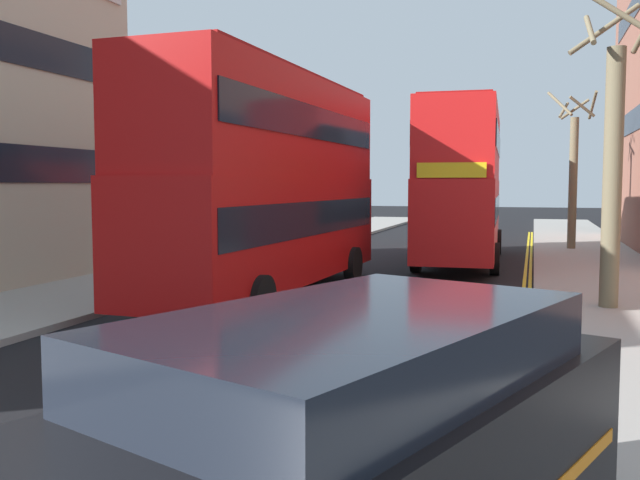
{
  "coord_description": "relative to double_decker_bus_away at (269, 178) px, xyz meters",
  "views": [
    {
      "loc": [
        4.44,
        -1.82,
        2.87
      ],
      "look_at": [
        0.5,
        11.0,
        1.8
      ],
      "focal_mm": 39.0,
      "sensor_mm": 36.0,
      "label": 1
    }
  ],
  "objects": [
    {
      "name": "sidewalk_right",
      "position": [
        8.48,
        1.37,
        -2.96
      ],
      "size": [
        4.0,
        80.0,
        0.14
      ],
      "primitive_type": "cube",
      "color": "#9E9991",
      "rests_on": "ground"
    },
    {
      "name": "sidewalk_left",
      "position": [
        -4.52,
        1.37,
        -2.96
      ],
      "size": [
        4.0,
        80.0,
        0.14
      ],
      "primitive_type": "cube",
      "color": "#9E9991",
      "rests_on": "ground"
    },
    {
      "name": "kerb_line_outer",
      "position": [
        6.38,
        -0.63,
        -3.03
      ],
      "size": [
        0.1,
        56.0,
        0.01
      ],
      "primitive_type": "cube",
      "color": "yellow",
      "rests_on": "ground"
    },
    {
      "name": "kerb_line_inner",
      "position": [
        6.22,
        -0.63,
        -3.03
      ],
      "size": [
        0.1,
        56.0,
        0.01
      ],
      "primitive_type": "cube",
      "color": "yellow",
      "rests_on": "ground"
    },
    {
      "name": "double_decker_bus_away",
      "position": [
        0.0,
        0.0,
        0.0
      ],
      "size": [
        3.07,
        10.88,
        5.64
      ],
      "color": "#B20F0F",
      "rests_on": "ground"
    },
    {
      "name": "double_decker_bus_oncoming",
      "position": [
        3.92,
        9.43,
        0.0
      ],
      "size": [
        3.07,
        10.88,
        5.64
      ],
      "color": "red",
      "rests_on": "ground"
    },
    {
      "name": "street_tree_near",
      "position": [
        8.07,
        0.17,
        0.27
      ],
      "size": [
        1.87,
        1.85,
        6.85
      ],
      "color": "#6B6047",
      "rests_on": "sidewalk_right"
    },
    {
      "name": "street_tree_mid",
      "position": [
        8.01,
        15.13,
        0.33
      ],
      "size": [
        1.99,
        1.95,
        6.71
      ],
      "color": "#6B6047",
      "rests_on": "sidewalk_right"
    }
  ]
}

